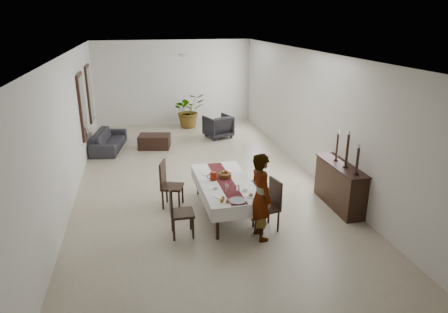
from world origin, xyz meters
TOP-DOWN VIEW (x-y plane):
  - floor at (0.00, 0.00)m, footprint 6.00×12.00m
  - ceiling at (0.00, 0.00)m, footprint 6.00×12.00m
  - wall_back at (0.00, 6.00)m, footprint 6.00×0.02m
  - wall_front at (0.00, -6.00)m, footprint 6.00×0.02m
  - wall_left at (-3.00, 0.00)m, footprint 0.02×12.00m
  - wall_right at (3.00, 0.00)m, footprint 0.02×12.00m
  - dining_table_top at (0.27, -1.94)m, footprint 0.97×2.24m
  - table_leg_fl at (-0.12, -3.01)m, footprint 0.07×0.07m
  - table_leg_fr at (0.69, -2.99)m, footprint 0.07×0.07m
  - table_leg_bl at (-0.16, -0.89)m, footprint 0.07×0.07m
  - table_leg_br at (0.65, -0.87)m, footprint 0.07×0.07m
  - tablecloth_top at (0.27, -1.94)m, footprint 1.14×2.42m
  - tablecloth_drape_left at (-0.28, -1.95)m, footprint 0.05×2.40m
  - tablecloth_drape_right at (0.81, -1.93)m, footprint 0.05×2.40m
  - tablecloth_drape_near at (0.29, -3.13)m, footprint 1.10×0.03m
  - tablecloth_drape_far at (0.24, -0.75)m, footprint 1.10×0.03m
  - table_runner at (0.27, -1.94)m, footprint 0.37×2.33m
  - red_pitcher at (0.03, -1.81)m, footprint 0.14×0.14m
  - pitcher_handle at (-0.05, -1.81)m, footprint 0.11×0.02m
  - wine_glass_near at (0.39, -2.54)m, footprint 0.06×0.06m
  - wine_glass_mid at (0.18, -2.45)m, footprint 0.06×0.06m
  - teacup_right at (0.55, -2.49)m, footprint 0.08×0.08m
  - saucer_right at (0.55, -2.49)m, footprint 0.14×0.14m
  - teacup_left at (-0.01, -2.27)m, footprint 0.08×0.08m
  - saucer_left at (-0.01, -2.27)m, footprint 0.14×0.14m
  - plate_near_right at (0.59, -2.77)m, footprint 0.22×0.22m
  - bread_near_right at (0.59, -2.77)m, footprint 0.08×0.08m
  - plate_near_left at (-0.00, -2.64)m, footprint 0.22×0.22m
  - plate_far_left at (-0.04, -1.44)m, footprint 0.22×0.22m
  - serving_tray at (0.28, -2.92)m, footprint 0.33×0.33m
  - jam_jar_a at (0.08, -2.95)m, footprint 0.06×0.06m
  - jam_jar_b at (-0.01, -2.89)m, footprint 0.06×0.06m
  - jam_jar_c at (0.03, -2.80)m, footprint 0.06×0.06m
  - fruit_basket at (0.31, -1.71)m, footprint 0.28×0.28m
  - fruit_red at (0.34, -1.69)m, footprint 0.08×0.08m
  - fruit_green at (0.27, -1.68)m, footprint 0.07×0.07m
  - chair_right_near_seat at (0.88, -2.84)m, footprint 0.52×0.52m
  - chair_right_near_leg_fl at (1.10, -2.98)m, footprint 0.05×0.05m
  - chair_right_near_leg_fr at (1.02, -2.63)m, footprint 0.05×0.05m
  - chair_right_near_leg_bl at (0.75, -3.06)m, footprint 0.05×0.05m
  - chair_right_near_leg_br at (0.67, -2.71)m, footprint 0.05×0.05m
  - chair_right_near_back at (1.07, -2.80)m, footprint 0.14×0.43m
  - chair_right_far_seat at (0.88, -1.59)m, footprint 0.46×0.46m
  - chair_right_far_leg_fl at (1.03, -1.78)m, footprint 0.05×0.05m
  - chair_right_far_leg_fr at (1.07, -1.44)m, footprint 0.05×0.05m
  - chair_right_far_leg_bl at (0.70, -1.74)m, footprint 0.05×0.05m
  - chair_right_far_leg_br at (0.73, -1.41)m, footprint 0.05×0.05m
  - chair_right_far_back at (1.07, -1.61)m, footprint 0.08×0.42m
  - chair_left_near_seat at (-0.75, -2.71)m, footprint 0.45×0.45m
  - chair_left_near_leg_fl at (-0.93, -2.53)m, footprint 0.04×0.04m
  - chair_left_near_leg_fr at (-0.93, -2.89)m, footprint 0.04×0.04m
  - chair_left_near_leg_bl at (-0.57, -2.53)m, footprint 0.04×0.04m
  - chair_left_near_leg_br at (-0.57, -2.89)m, footprint 0.04×0.04m
  - chair_left_near_back at (-0.95, -2.71)m, footprint 0.04×0.44m
  - chair_left_far_seat at (-0.81, -1.42)m, footprint 0.56×0.56m
  - chair_left_far_leg_fl at (-0.93, -1.19)m, footprint 0.06×0.06m
  - chair_left_far_leg_fr at (-1.04, -1.53)m, footprint 0.06×0.06m
  - chair_left_far_leg_bl at (-0.58, -1.30)m, footprint 0.06×0.06m
  - chair_left_far_leg_br at (-0.70, -1.65)m, footprint 0.06×0.06m
  - chair_left_far_back at (-1.00, -1.36)m, footprint 0.18×0.43m
  - woman at (0.68, -3.11)m, footprint 0.49×0.67m
  - sideboard_body at (2.78, -2.20)m, footprint 0.42×1.59m
  - sideboard_top at (2.78, -2.20)m, footprint 0.47×1.65m
  - candlestick_near_base at (2.78, -2.79)m, footprint 0.11×0.11m
  - candlestick_near_shaft at (2.78, -2.79)m, footprint 0.05×0.05m
  - candlestick_near_candle at (2.78, -2.79)m, footprint 0.04×0.04m
  - candlestick_mid_base at (2.78, -2.36)m, footprint 0.11×0.11m
  - candlestick_mid_shaft at (2.78, -2.36)m, footprint 0.05×0.05m
  - candlestick_mid_candle at (2.78, -2.36)m, footprint 0.04×0.04m
  - candlestick_far_base at (2.78, -1.94)m, footprint 0.11×0.11m
  - candlestick_far_shaft at (2.78, -1.94)m, footprint 0.05×0.05m
  - candlestick_far_candle at (2.78, -1.94)m, footprint 0.04×0.04m
  - sofa at (-2.41, 3.12)m, footprint 1.10×2.09m
  - armchair at (1.26, 3.70)m, footprint 1.07×1.09m
  - coffee_table at (-0.99, 2.92)m, footprint 1.09×0.83m
  - potted_plant at (0.46, 5.30)m, footprint 1.36×1.24m
  - mirror_frame_near at (-2.96, 2.20)m, footprint 0.06×1.05m
  - mirror_glass_near at (-2.92, 2.20)m, footprint 0.01×0.90m
  - mirror_frame_far at (-2.96, 4.30)m, footprint 0.06×1.05m
  - mirror_glass_far at (-2.92, 4.30)m, footprint 0.01×0.90m
  - fan_rod at (0.00, 3.00)m, footprint 0.04×0.04m
  - fan_hub at (0.00, 3.00)m, footprint 0.16×0.16m
  - fan_blade_n at (0.00, 3.35)m, footprint 0.10×0.55m
  - fan_blade_s at (0.00, 2.65)m, footprint 0.10×0.55m
  - fan_blade_e at (0.35, 3.00)m, footprint 0.55×0.10m
  - fan_blade_w at (-0.35, 3.00)m, footprint 0.55×0.10m

SIDE VIEW (x-z plane):
  - floor at x=0.00m, z-range 0.00..0.00m
  - chair_right_far_leg_fl at x=1.03m, z-range 0.00..0.41m
  - chair_right_far_leg_fr at x=1.07m, z-range 0.00..0.41m
  - chair_right_far_leg_bl at x=0.70m, z-range 0.00..0.41m
  - chair_right_far_leg_br at x=0.73m, z-range 0.00..0.41m
  - chair_right_near_leg_fl at x=1.10m, z-range 0.00..0.43m
  - chair_right_near_leg_fr at x=1.02m, z-range 0.00..0.43m
  - chair_right_near_leg_bl at x=0.75m, z-range 0.00..0.43m
  - chair_right_near_leg_br at x=0.67m, z-range 0.00..0.43m
  - coffee_table at x=-0.99m, z-range 0.00..0.43m
  - chair_left_far_leg_fl at x=-0.93m, z-range 0.00..0.44m
  - chair_left_far_leg_fr at x=-1.04m, z-range 0.00..0.44m
  - chair_left_far_leg_bl at x=-0.58m, z-range 0.00..0.44m
  - chair_left_far_leg_br at x=-0.70m, z-range 0.00..0.44m
  - chair_left_near_leg_fl at x=-0.93m, z-range 0.00..0.44m
  - chair_left_near_leg_fr at x=-0.93m, z-range 0.00..0.44m
  - chair_left_near_leg_bl at x=-0.57m, z-range 0.00..0.44m
  - chair_left_near_leg_br at x=-0.57m, z-range 0.00..0.44m
  - sofa at x=-2.41m, z-range 0.00..0.58m
  - table_leg_fl at x=-0.12m, z-range 0.00..0.65m
  - table_leg_fr at x=0.69m, z-range 0.00..0.65m
  - table_leg_bl at x=-0.16m, z-range 0.00..0.65m
  - table_leg_br at x=0.65m, z-range 0.00..0.65m
  - armchair at x=1.26m, z-range 0.00..0.78m
  - chair_right_far_seat at x=0.88m, z-range 0.41..0.46m
  - chair_right_near_seat at x=0.88m, z-range 0.43..0.48m
  - chair_left_far_seat at x=-0.81m, z-range 0.44..0.49m
  - chair_left_near_seat at x=-0.75m, z-range 0.44..0.49m
  - sideboard_body at x=2.78m, z-range 0.00..0.95m
  - tablecloth_drape_left at x=-0.28m, z-range 0.43..0.71m
  - tablecloth_drape_right at x=0.81m, z-range 0.43..0.71m
  - tablecloth_drape_near at x=0.29m, z-range 0.43..0.71m
  - tablecloth_drape_far at x=0.24m, z-range 0.43..0.71m
  - potted_plant at x=0.46m, z-range 0.00..1.31m
  - dining_table_top at x=0.27m, z-range 0.65..0.70m
  - tablecloth_top at x=0.27m, z-range 0.70..0.71m
  - table_runner at x=0.27m, z-range 0.71..0.71m
  - saucer_right at x=0.55m, z-range 0.71..0.72m
  - saucer_left at x=-0.01m, z-range 0.71..0.72m
  - plate_near_right at x=0.59m, z-range 0.71..0.72m
  - plate_near_left at x=0.00m, z-range 0.71..0.72m
  - plate_far_left at x=-0.04m, z-range 0.71..0.72m
  - serving_tray at x=0.28m, z-range 0.71..0.73m
  - chair_right_far_back at x=1.07m, z-range 0.45..0.98m
  - teacup_right at x=0.55m, z-range 0.71..0.76m
  - teacup_left at x=-0.01m, z-range 0.71..0.76m
  - bread_near_right at x=0.59m, z-range 0.70..0.78m
  - jam_jar_a at x=0.08m, z-range 0.71..0.78m
  - jam_jar_b at x=-0.01m, z-range 0.71..0.78m
  - jam_jar_c at x=0.03m, z-range 0.71..0.78m
  - chair_right_near_back at x=1.07m, z-range 0.47..1.03m
  - fruit_basket at x=0.31m, z-range 0.71..0.80m
  - chair_left_far_back at x=-1.00m, z-range 0.48..1.05m
  - chair_left_near_back at x=-0.95m, z-range 0.48..1.05m
  - wine_glass_near at x=0.39m, z-range 0.71..0.86m
  - wine_glass_mid at x=0.18m, z-range 0.71..0.86m
  - red_pitcher at x=0.03m, z-range 0.71..0.89m
  - pitcher_handle at x=-0.05m, z-range 0.74..0.86m
  - fruit_red at x=0.34m, z-range 0.78..0.86m
  - fruit_green at x=0.27m, z-range 0.79..0.86m
  - woman at x=0.68m, z-range 0.00..1.69m
  - sideboard_top at x=2.78m, z-range 0.95..0.98m
  - candlestick_near_base at x=2.78m, z-range 0.98..1.02m
  - candlestick_mid_base at x=2.78m, z-range 0.98..1.02m
  - candlestick_far_base at x=2.78m, z-range 0.98..1.02m
  - candlestick_near_shaft at x=2.78m, z-range 1.02..1.55m
  - candlestick_far_shaft at x=2.78m, z-range 1.02..1.60m
  - candlestick_mid_shaft at x=2.78m, z-range 1.02..1.71m
  - candlestick_near_candle at x=2.78m, z-range 1.55..1.63m
  - wall_back at x=0.00m, z-range 0.00..3.20m
  - wall_front at x=0.00m, z-range 0.00..3.20m
  - wall_left at x=-3.00m, z-range 0.00..3.20m
  - wall_right at x=3.00m, z-range 0.00..3.20m
  - mirror_frame_near at x=-2.96m, z-range 0.67..2.53m
  - mirror_glass_near at x=-2.92m, z-range 0.75..2.45m
  - mirror_frame_far at x=-2.96m, z-range 0.67..2.53m
  - mirror_glass_far at x=-2.92m, z-range 0.75..2.45m
  - candlestick_far_candle at x=2.78m, z-range 1.60..1.68m
  - candlestick_mid_candle at x=2.78m, z-range 1.71..1.79m
  - fan_hub at x=0.00m, z-range 2.86..2.94m
  - fan_blade_n at x=0.00m, z-range 2.89..2.91m
  - fan_blade_s at x=0.00m, z-range 2.89..2.91m
  - fan_blade_e at x=0.35m, z-range 2.89..2.91m
  - fan_blade_w at x=-0.35m, z-range 2.89..2.91m
  - fan_rod at x=0.00m, z-range 3.00..3.20m
  - ceiling at x=0.00m, z-range 3.19..3.21m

